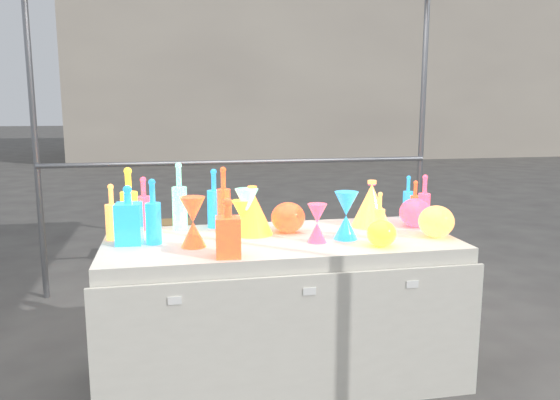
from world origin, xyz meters
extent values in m
plane|color=#64615C|center=(0.00, 0.00, 0.00)|extent=(80.00, 80.00, 0.00)
cylinder|color=gray|center=(-1.50, 1.50, 1.20)|extent=(0.04, 0.04, 2.40)
cylinder|color=gray|center=(1.50, 1.50, 1.20)|extent=(0.04, 0.04, 2.40)
cylinder|color=gray|center=(0.00, 1.47, 1.00)|extent=(3.00, 0.04, 0.04)
cube|color=silver|center=(0.00, 0.00, 0.38)|extent=(1.80, 0.80, 0.75)
cube|color=silver|center=(0.00, -0.42, 0.34)|extent=(1.84, 0.02, 0.68)
cube|color=white|center=(-0.55, -0.43, 0.60)|extent=(0.06, 0.00, 0.03)
cube|color=white|center=(0.05, -0.43, 0.60)|extent=(0.06, 0.00, 0.03)
cube|color=white|center=(0.55, -0.43, 0.60)|extent=(0.06, 0.00, 0.03)
cube|color=beige|center=(4.00, 14.00, 3.00)|extent=(14.00, 6.00, 6.00)
cube|color=#AF864F|center=(-0.62, 2.33, 0.18)|extent=(0.51, 0.37, 0.37)
cube|color=#AF864F|center=(0.09, 1.99, 0.03)|extent=(0.81, 0.72, 0.06)
camera|label=1|loc=(-0.55, -2.72, 1.43)|focal=35.00mm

